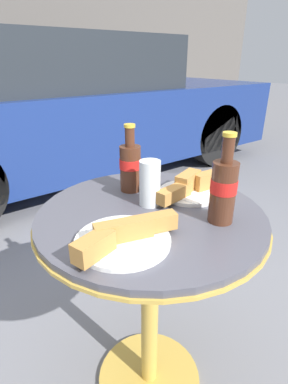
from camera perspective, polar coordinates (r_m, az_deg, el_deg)
The scene contains 8 objects.
ground_plane at distance 1.42m, azimuth 0.96°, elevation -31.90°, with size 30.00×30.00×0.00m, color slate.
bistro_table at distance 0.99m, azimuth 1.20°, elevation -12.99°, with size 0.69×0.69×0.76m.
cola_bottle_left at distance 1.01m, azimuth -2.62°, elevation 5.08°, with size 0.07×0.07×0.23m.
cola_bottle_right at distance 0.83m, azimuth 14.89°, elevation 0.66°, with size 0.07×0.07×0.25m.
drinking_glass at distance 0.91m, azimuth 1.12°, elevation 1.31°, with size 0.06×0.06×0.14m.
lunch_plate_near at distance 0.73m, azimuth -3.94°, elevation -8.48°, with size 0.29×0.24×0.06m.
lunch_plate_far at distance 1.00m, azimuth 9.11°, elevation 0.95°, with size 0.32×0.20×0.07m.
parked_car at distance 3.36m, azimuth -12.90°, elevation 14.73°, with size 4.34×1.70×1.38m.
Camera 1 is at (-0.49, -0.62, 1.17)m, focal length 28.00 mm.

